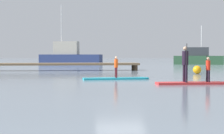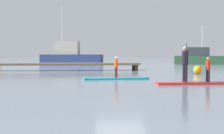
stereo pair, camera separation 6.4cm
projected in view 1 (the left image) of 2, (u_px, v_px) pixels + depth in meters
name	position (u px, v px, depth m)	size (l,w,h in m)	color
ground_plane	(120.00, 82.00, 17.99)	(240.00, 240.00, 0.00)	slate
paddleboard_near	(116.00, 79.00, 19.58)	(3.68, 1.04, 0.10)	#1E9EB2
paddler_child_solo	(116.00, 66.00, 19.57)	(0.23, 0.41, 1.19)	#4C1419
paddleboard_far	(192.00, 83.00, 16.43)	(3.33, 0.76, 0.10)	red
paddler_adult	(185.00, 62.00, 16.36)	(0.29, 0.52, 1.78)	black
paddler_child_front	(208.00, 68.00, 16.51)	(0.20, 0.40, 1.27)	black
fishing_boat_green_midground	(198.00, 58.00, 49.40)	(6.99, 3.99, 5.41)	#2D5638
motor_boat_small_navy	(70.00, 57.00, 48.96)	(8.78, 4.52, 8.22)	navy
floating_dock	(60.00, 64.00, 30.38)	(13.58, 2.06, 0.65)	#846B4C
mooring_buoy_near	(197.00, 70.00, 25.17)	(0.59, 0.59, 0.59)	orange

